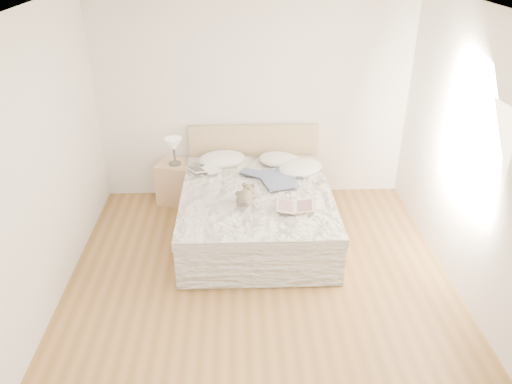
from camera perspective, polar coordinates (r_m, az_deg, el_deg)
floor at (r=5.12m, az=0.56°, el=-11.70°), size 4.00×4.50×0.00m
ceiling at (r=3.99m, az=0.75°, el=19.77°), size 4.00×4.50×0.00m
wall_back at (r=6.48m, az=-0.32°, el=10.72°), size 4.00×0.02×2.70m
wall_front at (r=2.56m, az=3.18°, el=-20.49°), size 4.00×0.02×2.70m
wall_left at (r=4.74m, az=-24.31°, el=1.45°), size 0.02×4.50×2.70m
wall_right at (r=4.90m, az=24.72°, el=2.22°), size 0.02×4.50×2.70m
window at (r=5.10m, az=23.45°, el=4.70°), size 0.02×1.30×1.10m
bed at (r=5.93m, az=0.04°, el=-2.04°), size 1.72×2.14×1.00m
nightstand at (r=6.71m, az=-9.07°, el=1.13°), size 0.54×0.50×0.56m
table_lamp at (r=6.46m, az=-9.41°, el=5.22°), size 0.30×0.30×0.36m
pillow_left at (r=6.44m, az=-3.91°, el=3.77°), size 0.69×0.55×0.18m
pillow_middle at (r=6.40m, az=2.76°, el=3.66°), size 0.67×0.60×0.17m
pillow_right at (r=6.20m, az=5.13°, el=2.75°), size 0.71×0.64×0.18m
blouse at (r=5.94m, az=2.44°, el=1.52°), size 0.73×0.75×0.02m
photo_book at (r=6.19m, az=-6.05°, el=2.55°), size 0.43×0.40×0.03m
childrens_book at (r=5.35m, az=4.49°, el=-1.70°), size 0.44×0.32×0.03m
teddy_bear at (r=5.39m, az=-1.30°, el=-1.10°), size 0.28×0.35×0.16m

